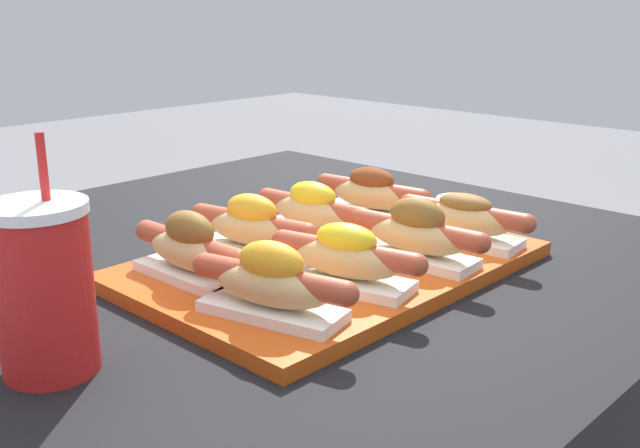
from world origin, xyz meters
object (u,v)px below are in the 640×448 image
serving_tray (331,264)px  sauce_bowl (458,205)px  hot_dog_4 (190,249)px  hot_dog_7 (371,194)px  hot_dog_0 (272,283)px  hot_dog_5 (252,227)px  hot_dog_2 (417,234)px  drink_cup (44,288)px  hot_dog_1 (346,258)px  hot_dog_6 (313,211)px  hot_dog_3 (464,219)px

serving_tray → sauce_bowl: 0.34m
hot_dog_4 → sauce_bowl: bearing=-3.8°
hot_dog_4 → hot_dog_7: bearing=3.0°
hot_dog_0 → hot_dog_5: size_ratio=0.99×
serving_tray → hot_dog_7: hot_dog_7 is taller
hot_dog_2 → hot_dog_4: size_ratio=1.00×
hot_dog_7 → drink_cup: size_ratio=0.88×
hot_dog_0 → hot_dog_2: bearing=-1.5°
hot_dog_1 → hot_dog_6: 0.20m
hot_dog_1 → hot_dog_2: (0.12, -0.01, 0.00)m
sauce_bowl → hot_dog_1: bearing=-164.1°
hot_dog_1 → sauce_bowl: (0.40, 0.11, -0.04)m
hot_dog_4 → hot_dog_3: bearing=-24.8°
serving_tray → hot_dog_1: (-0.06, -0.08, 0.04)m
hot_dog_3 → hot_dog_6: hot_dog_6 is taller
serving_tray → drink_cup: drink_cup is taller
hot_dog_0 → drink_cup: size_ratio=0.87×
hot_dog_2 → hot_dog_6: (-0.01, 0.17, -0.00)m
hot_dog_0 → hot_dog_7: bearing=24.9°
hot_dog_5 → hot_dog_0: bearing=-126.0°
hot_dog_5 → hot_dog_7: 0.24m
serving_tray → hot_dog_5: bearing=124.5°
drink_cup → hot_dog_1: bearing=-15.5°
hot_dog_1 → sauce_bowl: hot_dog_1 is taller
hot_dog_2 → hot_dog_4: same height
hot_dog_3 → hot_dog_5: 0.28m
hot_dog_2 → sauce_bowl: size_ratio=2.81×
hot_dog_6 → drink_cup: 0.43m
serving_tray → drink_cup: (-0.37, 0.01, 0.07)m
drink_cup → hot_dog_6: bearing=10.1°
hot_dog_2 → hot_dog_5: 0.21m
hot_dog_0 → hot_dog_2: (0.24, -0.01, 0.00)m
hot_dog_4 → serving_tray: bearing=-22.1°
drink_cup → hot_dog_7: bearing=8.2°
hot_dog_1 → hot_dog_3: bearing=-1.7°
serving_tray → hot_dog_0: hot_dog_0 is taller
hot_dog_6 → drink_cup: size_ratio=0.89×
hot_dog_0 → drink_cup: drink_cup is taller
hot_dog_0 → sauce_bowl: (0.52, 0.11, -0.04)m
hot_dog_2 → drink_cup: bearing=167.9°
hot_dog_7 → hot_dog_0: bearing=-155.1°
hot_dog_0 → hot_dog_4: (0.01, 0.15, 0.00)m
hot_dog_0 → sauce_bowl: bearing=12.6°
hot_dog_3 → drink_cup: size_ratio=0.88×
hot_dog_7 → hot_dog_6: bearing=-178.3°
hot_dog_5 → hot_dog_7: hot_dog_5 is taller
hot_dog_1 → hot_dog_6: hot_dog_6 is taller
hot_dog_1 → hot_dog_6: size_ratio=0.98×
hot_dog_0 → sauce_bowl: hot_dog_0 is taller
serving_tray → hot_dog_4: hot_dog_4 is taller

